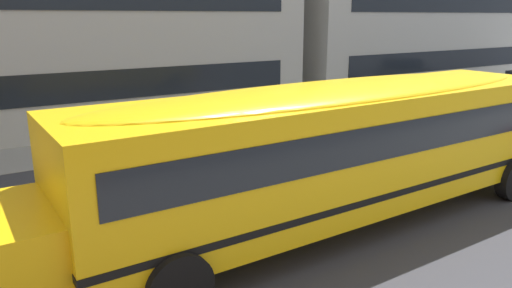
{
  "coord_description": "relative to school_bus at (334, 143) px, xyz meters",
  "views": [
    {
      "loc": [
        -5.97,
        -8.7,
        4.38
      ],
      "look_at": [
        -0.89,
        -0.67,
        1.86
      ],
      "focal_mm": 33.87,
      "sensor_mm": 36.0,
      "label": 1
    }
  ],
  "objects": [
    {
      "name": "ground_plane",
      "position": [
        -0.61,
        1.34,
        -1.82
      ],
      "size": [
        400.0,
        400.0,
        0.0
      ],
      "primitive_type": "plane",
      "color": "#38383D"
    },
    {
      "name": "sidewalk_far",
      "position": [
        -0.61,
        9.04,
        -1.81
      ],
      "size": [
        120.0,
        3.0,
        0.01
      ],
      "primitive_type": "cube",
      "color": "gray",
      "rests_on": "ground_plane"
    },
    {
      "name": "lane_centreline",
      "position": [
        -0.61,
        1.34,
        -1.82
      ],
      "size": [
        110.0,
        0.16,
        0.01
      ],
      "primitive_type": "cube",
      "color": "silver",
      "rests_on": "ground_plane"
    },
    {
      "name": "school_bus",
      "position": [
        0.0,
        0.0,
        0.0
      ],
      "size": [
        13.73,
        3.25,
        3.06
      ],
      "rotation": [
        0.0,
        0.0,
        3.16
      ],
      "color": "yellow",
      "rests_on": "ground_plane"
    },
    {
      "name": "parked_car_black_by_lamppost",
      "position": [
        11.53,
        6.53,
        -0.97
      ],
      "size": [
        3.92,
        1.91,
        1.64
      ],
      "rotation": [
        0.0,
        0.0,
        -0.01
      ],
      "color": "black",
      "rests_on": "ground_plane"
    }
  ]
}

